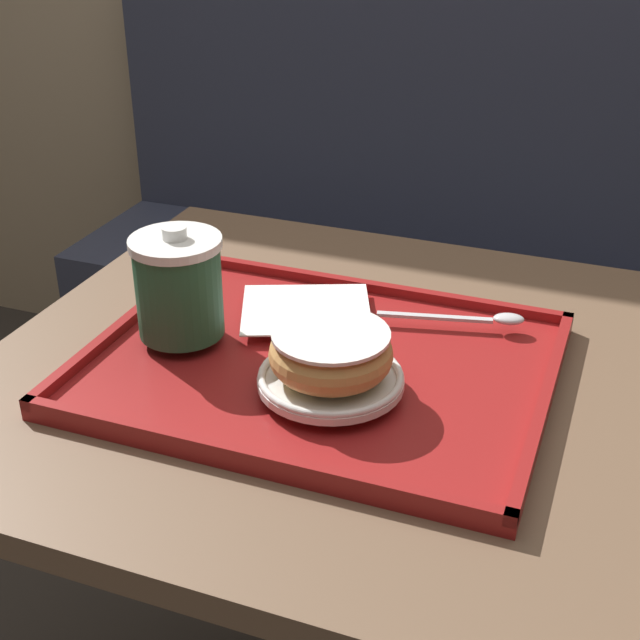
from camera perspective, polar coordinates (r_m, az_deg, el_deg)
name	(u,v)px	position (r m, az deg, el deg)	size (l,w,h in m)	color
booth_bench	(360,308)	(1.97, 2.55, 0.77)	(1.21, 0.44, 1.00)	#33384C
cafe_table	(344,493)	(1.09, 1.58, -11.04)	(0.78, 0.72, 0.72)	brown
serving_tray	(320,366)	(0.96, 0.00, -2.98)	(0.49, 0.38, 0.02)	maroon
napkin_paper	(306,309)	(1.04, -0.90, 0.70)	(0.19, 0.17, 0.00)	white
coffee_cup_front	(179,286)	(0.98, -9.03, 2.19)	(0.10, 0.10, 0.13)	#235638
plate_with_chocolate_donut	(331,378)	(0.90, 0.69, -3.74)	(0.15, 0.15, 0.01)	white
donut_chocolate_glazed	(331,352)	(0.88, 0.70, -2.09)	(0.12, 0.12, 0.05)	tan
spoon	(484,318)	(1.03, 10.46, 0.11)	(0.17, 0.05, 0.01)	silver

